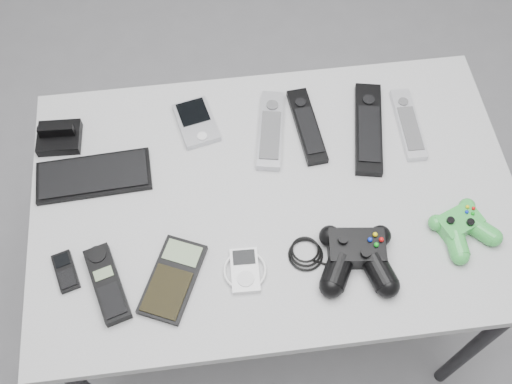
{
  "coord_description": "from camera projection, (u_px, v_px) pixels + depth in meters",
  "views": [
    {
      "loc": [
        -0.05,
        -0.57,
        1.85
      ],
      "look_at": [
        0.03,
        0.06,
        0.73
      ],
      "focal_mm": 42.0,
      "sensor_mm": 36.0,
      "label": 1
    }
  ],
  "objects": [
    {
      "name": "desk",
      "position": [
        274.0,
        208.0,
        1.36
      ],
      "size": [
        1.06,
        0.68,
        0.71
      ],
      "color": "#9E9EA1",
      "rests_on": "floor"
    },
    {
      "name": "remote_black_a",
      "position": [
        307.0,
        126.0,
        1.39
      ],
      "size": [
        0.07,
        0.21,
        0.02
      ],
      "primitive_type": "cube",
      "rotation": [
        0.0,
        0.0,
        0.09
      ],
      "color": "black",
      "rests_on": "desk"
    },
    {
      "name": "remote_silver_a",
      "position": [
        271.0,
        129.0,
        1.38
      ],
      "size": [
        0.09,
        0.22,
        0.02
      ],
      "primitive_type": "cube",
      "rotation": [
        0.0,
        0.0,
        -0.19
      ],
      "color": "#AAABB2",
      "rests_on": "desk"
    },
    {
      "name": "remote_black_b",
      "position": [
        368.0,
        128.0,
        1.38
      ],
      "size": [
        0.11,
        0.26,
        0.02
      ],
      "primitive_type": "cube",
      "rotation": [
        0.0,
        0.0,
        -0.2
      ],
      "color": "black",
      "rests_on": "desk"
    },
    {
      "name": "controller_black",
      "position": [
        357.0,
        255.0,
        1.21
      ],
      "size": [
        0.29,
        0.2,
        0.05
      ],
      "primitive_type": null,
      "rotation": [
        0.0,
        0.0,
        -0.12
      ],
      "color": "black",
      "rests_on": "desk"
    },
    {
      "name": "pda",
      "position": [
        196.0,
        122.0,
        1.39
      ],
      "size": [
        0.11,
        0.14,
        0.02
      ],
      "primitive_type": "cube",
      "rotation": [
        0.0,
        0.0,
        0.22
      ],
      "color": "#AAABB2",
      "rests_on": "desk"
    },
    {
      "name": "controller_green",
      "position": [
        463.0,
        227.0,
        1.25
      ],
      "size": [
        0.16,
        0.17,
        0.04
      ],
      "primitive_type": null,
      "rotation": [
        0.0,
        0.0,
        0.38
      ],
      "color": "#258927",
      "rests_on": "desk"
    },
    {
      "name": "mp3_player",
      "position": [
        245.0,
        270.0,
        1.21
      ],
      "size": [
        0.09,
        0.1,
        0.02
      ],
      "primitive_type": "cube",
      "rotation": [
        0.0,
        0.0,
        -0.04
      ],
      "color": "white",
      "rests_on": "desk"
    },
    {
      "name": "cordless_handset",
      "position": [
        107.0,
        284.0,
        1.19
      ],
      "size": [
        0.1,
        0.17,
        0.03
      ],
      "primitive_type": "cube",
      "rotation": [
        0.0,
        0.0,
        0.28
      ],
      "color": "black",
      "rests_on": "desk"
    },
    {
      "name": "dock_bracket",
      "position": [
        58.0,
        134.0,
        1.36
      ],
      "size": [
        0.1,
        0.09,
        0.05
      ],
      "primitive_type": "cube",
      "rotation": [
        0.0,
        0.0,
        -0.05
      ],
      "color": "black",
      "rests_on": "desk"
    },
    {
      "name": "remote_silver_b",
      "position": [
        408.0,
        124.0,
        1.39
      ],
      "size": [
        0.05,
        0.2,
        0.02
      ],
      "primitive_type": "cube",
      "rotation": [
        0.0,
        0.0,
        -0.02
      ],
      "color": "silver",
      "rests_on": "desk"
    },
    {
      "name": "floor",
      "position": [
        250.0,
        324.0,
        1.89
      ],
      "size": [
        3.5,
        3.5,
        0.0
      ],
      "primitive_type": "plane",
      "color": "slate",
      "rests_on": "ground"
    },
    {
      "name": "calculator",
      "position": [
        173.0,
        279.0,
        1.2
      ],
      "size": [
        0.15,
        0.2,
        0.02
      ],
      "primitive_type": "cube",
      "rotation": [
        0.0,
        0.0,
        -0.42
      ],
      "color": "black",
      "rests_on": "desk"
    },
    {
      "name": "mobile_phone",
      "position": [
        66.0,
        271.0,
        1.21
      ],
      "size": [
        0.06,
        0.09,
        0.01
      ],
      "primitive_type": "cube",
      "rotation": [
        0.0,
        0.0,
        0.28
      ],
      "color": "black",
      "rests_on": "desk"
    },
    {
      "name": "pda_keyboard",
      "position": [
        94.0,
        176.0,
        1.33
      ],
      "size": [
        0.26,
        0.12,
        0.02
      ],
      "primitive_type": "cube",
      "rotation": [
        0.0,
        0.0,
        0.04
      ],
      "color": "black",
      "rests_on": "desk"
    }
  ]
}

